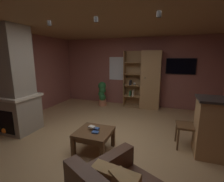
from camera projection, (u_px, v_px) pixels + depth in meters
name	position (u px, v px, depth m)	size (l,w,h in m)	color
floor	(106.00, 142.00, 3.46)	(5.71, 5.97, 0.02)	tan
wall_back	(135.00, 72.00, 5.98)	(5.83, 0.06, 2.50)	#8E544C
wall_left	(2.00, 79.00, 4.14)	(0.06, 5.97, 2.50)	#8E544C
ceiling	(105.00, 18.00, 2.94)	(5.71, 5.97, 0.02)	#8E6B47
window_pane_back	(117.00, 69.00, 6.16)	(0.65, 0.01, 0.87)	white
stone_fireplace	(13.00, 86.00, 3.81)	(1.02, 0.82, 2.50)	gray
bookshelf_cabinet	(148.00, 81.00, 5.61)	(1.28, 0.41, 2.02)	#A87F51
coffee_table	(94.00, 135.00, 3.08)	(0.66, 0.65, 0.42)	brown
table_book_0	(95.00, 132.00, 2.97)	(0.12, 0.09, 0.03)	#2D4C8C
table_book_1	(96.00, 129.00, 3.07)	(0.10, 0.08, 0.02)	#2D4C8C
table_book_2	(92.00, 127.00, 3.08)	(0.13, 0.09, 0.03)	beige
dining_chair	(192.00, 123.00, 3.15)	(0.44, 0.44, 0.92)	brown
potted_floor_plant	(102.00, 93.00, 5.99)	(0.32, 0.33, 0.91)	#B77051
wall_mounted_tv	(181.00, 66.00, 5.37)	(0.95, 0.06, 0.53)	black
track_light_spot_0	(9.00, 27.00, 3.39)	(0.07, 0.07, 0.09)	black
track_light_spot_1	(49.00, 23.00, 3.04)	(0.07, 0.07, 0.09)	black
track_light_spot_2	(96.00, 19.00, 2.74)	(0.07, 0.07, 0.09)	black
track_light_spot_3	(159.00, 14.00, 2.41)	(0.07, 0.07, 0.09)	black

